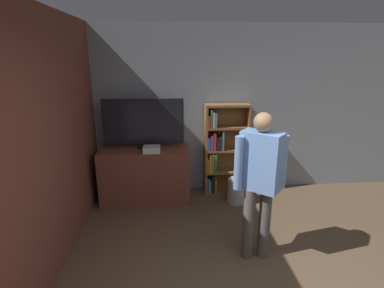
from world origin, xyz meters
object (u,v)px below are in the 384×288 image
at_px(person, 260,176).
at_px(waste_bin, 237,191).
at_px(bookshelf, 222,150).
at_px(game_console, 152,149).
at_px(television, 143,123).

bearing_deg(person, waste_bin, 126.66).
bearing_deg(bookshelf, person, -86.47).
bearing_deg(person, game_console, 172.29).
bearing_deg(game_console, television, 117.55).
distance_m(game_console, waste_bin, 1.48).
height_order(television, waste_bin, television).
distance_m(television, waste_bin, 1.79).
xyz_separation_m(bookshelf, waste_bin, (0.19, -0.41, -0.54)).
relative_size(person, waste_bin, 4.41).
xyz_separation_m(game_console, person, (1.22, -1.35, 0.10)).
height_order(game_console, bookshelf, bookshelf).
xyz_separation_m(television, bookshelf, (1.24, 0.14, -0.50)).
distance_m(bookshelf, person, 1.75).
distance_m(television, person, 2.09).
distance_m(television, game_console, 0.44).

